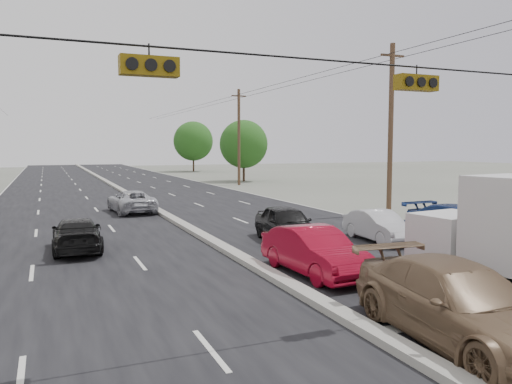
# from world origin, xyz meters

# --- Properties ---
(ground) EXTENTS (200.00, 200.00, 0.00)m
(ground) POSITION_xyz_m (0.00, 0.00, 0.00)
(ground) COLOR #606356
(ground) RESTS_ON ground
(road_surface) EXTENTS (20.00, 160.00, 0.02)m
(road_surface) POSITION_xyz_m (0.00, 30.00, 0.00)
(road_surface) COLOR black
(road_surface) RESTS_ON ground
(center_median) EXTENTS (0.50, 160.00, 0.20)m
(center_median) POSITION_xyz_m (0.00, 30.00, 0.10)
(center_median) COLOR gray
(center_median) RESTS_ON ground
(utility_pole_right_b) EXTENTS (1.60, 0.30, 10.00)m
(utility_pole_right_b) POSITION_xyz_m (12.50, 15.00, 5.11)
(utility_pole_right_b) COLOR #422D1E
(utility_pole_right_b) RESTS_ON ground
(utility_pole_right_c) EXTENTS (1.60, 0.30, 10.00)m
(utility_pole_right_c) POSITION_xyz_m (12.50, 40.00, 5.11)
(utility_pole_right_c) COLOR #422D1E
(utility_pole_right_c) RESTS_ON ground
(traffic_signals) EXTENTS (25.00, 0.30, 0.54)m
(traffic_signals) POSITION_xyz_m (1.40, 0.00, 5.49)
(traffic_signals) COLOR black
(traffic_signals) RESTS_ON ground
(tree_right_mid) EXTENTS (5.60, 5.60, 7.14)m
(tree_right_mid) POSITION_xyz_m (15.00, 45.00, 4.34)
(tree_right_mid) COLOR #382619
(tree_right_mid) RESTS_ON ground
(tree_right_far) EXTENTS (6.40, 6.40, 8.16)m
(tree_right_far) POSITION_xyz_m (16.00, 70.00, 4.96)
(tree_right_far) COLOR #382619
(tree_right_far) RESTS_ON ground
(tan_sedan) EXTENTS (2.70, 5.71, 1.61)m
(tan_sedan) POSITION_xyz_m (1.41, -1.58, 0.80)
(tan_sedan) COLOR brown
(tan_sedan) RESTS_ON ground
(red_sedan) EXTENTS (1.78, 4.57, 1.48)m
(red_sedan) POSITION_xyz_m (1.40, 4.35, 0.74)
(red_sedan) COLOR maroon
(red_sedan) RESTS_ON ground
(queue_car_a) EXTENTS (2.30, 4.66, 1.53)m
(queue_car_a) POSITION_xyz_m (2.98, 9.50, 0.76)
(queue_car_a) COLOR black
(queue_car_a) RESTS_ON ground
(queue_car_b) EXTENTS (1.60, 4.01, 1.30)m
(queue_car_b) POSITION_xyz_m (6.70, 8.18, 0.65)
(queue_car_b) COLOR silver
(queue_car_b) RESTS_ON ground
(queue_car_d) EXTENTS (2.40, 5.45, 1.55)m
(queue_car_d) POSITION_xyz_m (9.60, 6.44, 0.78)
(queue_car_d) COLOR navy
(queue_car_d) RESTS_ON ground
(oncoming_near) EXTENTS (1.90, 4.44, 1.28)m
(oncoming_near) POSITION_xyz_m (-5.26, 11.04, 0.64)
(oncoming_near) COLOR black
(oncoming_near) RESTS_ON ground
(oncoming_far) EXTENTS (2.59, 5.02, 1.35)m
(oncoming_far) POSITION_xyz_m (-1.53, 21.75, 0.68)
(oncoming_far) COLOR #A7A8AE
(oncoming_far) RESTS_ON ground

